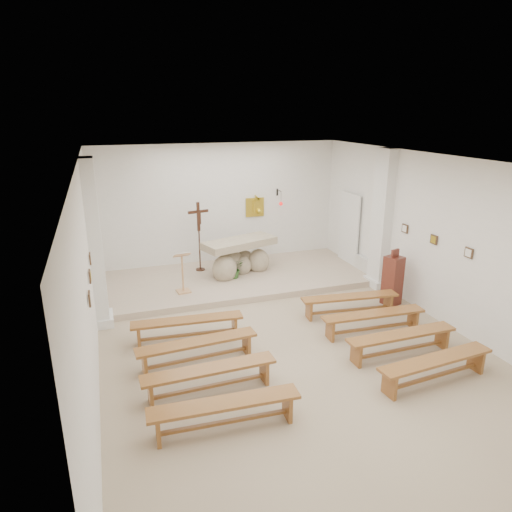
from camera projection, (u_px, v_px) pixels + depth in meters
name	position (u px, v px, depth m)	size (l,w,h in m)	color
ground	(285.00, 341.00, 9.00)	(7.00, 10.00, 0.00)	tan
wall_left	(88.00, 279.00, 7.38)	(0.02, 10.00, 3.50)	white
wall_right	(441.00, 240.00, 9.54)	(0.02, 10.00, 3.50)	white
wall_back	(220.00, 206.00, 12.95)	(7.00, 0.02, 3.50)	white
ceiling	(289.00, 162.00, 7.93)	(7.00, 10.00, 0.02)	silver
sanctuary_platform	(235.00, 279.00, 12.13)	(6.98, 3.00, 0.15)	tan
pilaster_left	(95.00, 245.00, 9.22)	(0.26, 0.55, 3.50)	white
pilaster_right	(382.00, 220.00, 11.30)	(0.26, 0.55, 3.50)	white
gold_wall_relief	(255.00, 207.00, 13.28)	(0.55, 0.04, 0.55)	gold
sanctuary_lamp	(280.00, 202.00, 13.22)	(0.11, 0.36, 0.44)	black
station_frame_left_front	(90.00, 299.00, 6.68)	(0.03, 0.20, 0.20)	#46301E
station_frame_left_mid	(90.00, 276.00, 7.58)	(0.03, 0.20, 0.20)	#46301E
station_frame_left_rear	(90.00, 259.00, 8.48)	(0.03, 0.20, 0.20)	#46301E
station_frame_right_front	(469.00, 253.00, 8.82)	(0.03, 0.20, 0.20)	#46301E
station_frame_right_mid	(434.00, 240.00, 9.72)	(0.03, 0.20, 0.20)	#46301E
station_frame_right_rear	(405.00, 228.00, 10.62)	(0.03, 0.20, 0.20)	#46301E
radiator_left	(99.00, 300.00, 10.29)	(0.10, 0.85, 0.52)	silver
radiator_right	(364.00, 267.00, 12.40)	(0.10, 0.85, 0.52)	silver
altar	(239.00, 259.00, 12.21)	(2.12, 1.34, 1.02)	tan
lectern	(183.00, 272.00, 10.88)	(0.40, 0.35, 1.04)	tan
crucifix_stand	(199.00, 232.00, 12.22)	(0.57, 0.25, 1.89)	#392012
potted_plant	(234.00, 269.00, 11.91)	(0.45, 0.39, 0.50)	#2B5622
donation_pedestal	(393.00, 280.00, 10.57)	(0.45, 0.45, 1.34)	#5E261A
bench_left_front	(187.00, 324.00, 8.94)	(2.19, 0.53, 0.46)	brown
bench_right_front	(350.00, 301.00, 10.06)	(2.20, 0.59, 0.46)	brown
bench_left_second	(197.00, 347.00, 8.10)	(2.19, 0.48, 0.46)	brown
bench_right_second	(373.00, 318.00, 9.22)	(2.19, 0.47, 0.46)	brown
bench_left_third	(210.00, 374.00, 7.26)	(2.18, 0.40, 0.46)	brown
bench_right_third	(401.00, 339.00, 8.38)	(2.17, 0.36, 0.46)	brown
bench_left_fourth	(225.00, 409.00, 6.42)	(2.19, 0.46, 0.46)	brown
bench_right_fourth	(436.00, 364.00, 7.54)	(2.19, 0.53, 0.46)	brown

